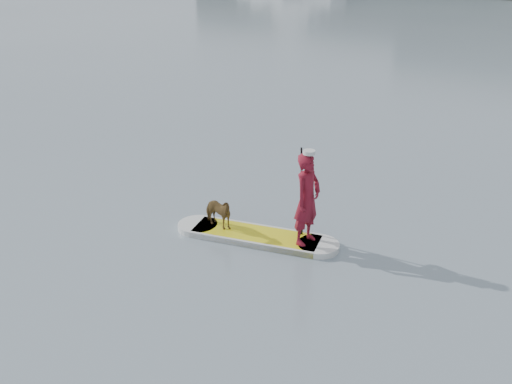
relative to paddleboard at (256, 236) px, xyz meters
The scene contains 6 objects.
ground 4.21m from the paddleboard, 133.62° to the left, with size 140.00×140.00×0.00m, color slate.
paddleboard is the anchor object (origin of this frame).
paddler 1.37m from the paddleboard, 16.14° to the left, with size 0.64×0.42×1.76m, color maroon.
white_cap 2.11m from the paddleboard, 16.14° to the left, with size 0.22×0.22×0.07m, color silver.
dog 0.89m from the paddleboard, 163.86° to the right, with size 0.35×0.77×0.65m, color brown.
paddle 1.13m from the paddleboard, 33.49° to the left, with size 0.12×0.30×2.00m.
Camera 1 is at (8.62, -11.05, 5.36)m, focal length 40.00 mm.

